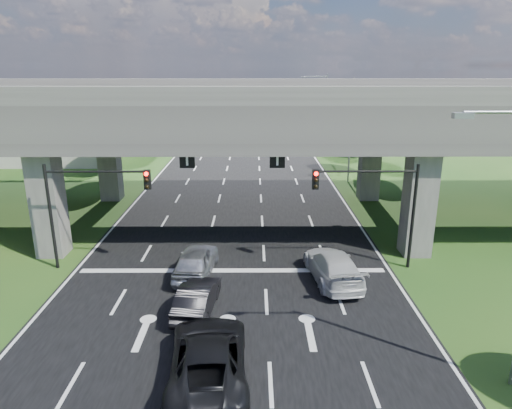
{
  "coord_description": "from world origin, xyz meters",
  "views": [
    {
      "loc": [
        1.21,
        -19.86,
        11.04
      ],
      "look_at": [
        1.32,
        6.7,
        2.93
      ],
      "focal_mm": 32.0,
      "sensor_mm": 36.0,
      "label": 1
    }
  ],
  "objects_px": {
    "streetlight_beyond": "(323,107)",
    "car_silver": "(196,261)",
    "car_white": "(333,266)",
    "car_trailing": "(209,358)",
    "signal_right": "(376,197)",
    "streetlight_far": "(347,122)",
    "car_dark": "(197,298)",
    "signal_left": "(88,197)"
  },
  "relations": [
    {
      "from": "car_dark",
      "to": "car_trailing",
      "type": "distance_m",
      "value": 4.82
    },
    {
      "from": "signal_right",
      "to": "signal_left",
      "type": "distance_m",
      "value": 15.65
    },
    {
      "from": "car_trailing",
      "to": "car_white",
      "type": "bearing_deg",
      "value": -130.12
    },
    {
      "from": "signal_left",
      "to": "streetlight_far",
      "type": "xyz_separation_m",
      "value": [
        17.92,
        20.06,
        1.66
      ]
    },
    {
      "from": "signal_left",
      "to": "car_trailing",
      "type": "distance_m",
      "value": 12.54
    },
    {
      "from": "car_dark",
      "to": "car_trailing",
      "type": "bearing_deg",
      "value": 108.02
    },
    {
      "from": "streetlight_far",
      "to": "car_dark",
      "type": "bearing_deg",
      "value": -114.83
    },
    {
      "from": "car_dark",
      "to": "car_trailing",
      "type": "relative_size",
      "value": 0.71
    },
    {
      "from": "car_silver",
      "to": "car_dark",
      "type": "relative_size",
      "value": 1.12
    },
    {
      "from": "signal_right",
      "to": "car_trailing",
      "type": "xyz_separation_m",
      "value": [
        -8.28,
        -9.58,
        -3.32
      ]
    },
    {
      "from": "car_white",
      "to": "car_trailing",
      "type": "relative_size",
      "value": 0.92
    },
    {
      "from": "streetlight_far",
      "to": "car_trailing",
      "type": "distance_m",
      "value": 31.86
    },
    {
      "from": "streetlight_far",
      "to": "car_silver",
      "type": "height_order",
      "value": "streetlight_far"
    },
    {
      "from": "signal_right",
      "to": "car_silver",
      "type": "relative_size",
      "value": 1.25
    },
    {
      "from": "car_silver",
      "to": "car_trailing",
      "type": "bearing_deg",
      "value": 104.56
    },
    {
      "from": "signal_left",
      "to": "car_white",
      "type": "xyz_separation_m",
      "value": [
        13.22,
        -1.62,
        -3.36
      ]
    },
    {
      "from": "streetlight_far",
      "to": "streetlight_beyond",
      "type": "distance_m",
      "value": 16.0
    },
    {
      "from": "signal_left",
      "to": "car_white",
      "type": "distance_m",
      "value": 13.74
    },
    {
      "from": "signal_left",
      "to": "streetlight_far",
      "type": "bearing_deg",
      "value": 48.22
    },
    {
      "from": "streetlight_beyond",
      "to": "car_silver",
      "type": "bearing_deg",
      "value": -108.05
    },
    {
      "from": "car_trailing",
      "to": "signal_left",
      "type": "bearing_deg",
      "value": -56.23
    },
    {
      "from": "signal_left",
      "to": "car_dark",
      "type": "distance_m",
      "value": 8.74
    },
    {
      "from": "streetlight_beyond",
      "to": "car_silver",
      "type": "distance_m",
      "value": 39.24
    },
    {
      "from": "signal_left",
      "to": "streetlight_beyond",
      "type": "xyz_separation_m",
      "value": [
        17.92,
        36.06,
        1.66
      ]
    },
    {
      "from": "streetlight_beyond",
      "to": "car_dark",
      "type": "bearing_deg",
      "value": -105.74
    },
    {
      "from": "streetlight_far",
      "to": "car_silver",
      "type": "xyz_separation_m",
      "value": [
        -12.06,
        -21.0,
        -5.0
      ]
    },
    {
      "from": "streetlight_far",
      "to": "car_white",
      "type": "bearing_deg",
      "value": -102.23
    },
    {
      "from": "signal_right",
      "to": "streetlight_far",
      "type": "bearing_deg",
      "value": 83.53
    },
    {
      "from": "streetlight_far",
      "to": "streetlight_beyond",
      "type": "height_order",
      "value": "same"
    },
    {
      "from": "streetlight_far",
      "to": "streetlight_beyond",
      "type": "relative_size",
      "value": 1.0
    },
    {
      "from": "car_white",
      "to": "car_trailing",
      "type": "xyz_separation_m",
      "value": [
        -5.85,
        -7.96,
        0.03
      ]
    },
    {
      "from": "signal_right",
      "to": "streetlight_beyond",
      "type": "bearing_deg",
      "value": 86.39
    },
    {
      "from": "streetlight_far",
      "to": "car_trailing",
      "type": "height_order",
      "value": "streetlight_far"
    },
    {
      "from": "streetlight_far",
      "to": "car_dark",
      "type": "distance_m",
      "value": 27.93
    },
    {
      "from": "car_silver",
      "to": "car_dark",
      "type": "height_order",
      "value": "car_silver"
    },
    {
      "from": "signal_right",
      "to": "car_white",
      "type": "xyz_separation_m",
      "value": [
        -2.42,
        -1.62,
        -3.36
      ]
    },
    {
      "from": "streetlight_far",
      "to": "signal_right",
      "type": "bearing_deg",
      "value": -96.47
    },
    {
      "from": "signal_right",
      "to": "car_trailing",
      "type": "relative_size",
      "value": 1.0
    },
    {
      "from": "signal_right",
      "to": "car_dark",
      "type": "bearing_deg",
      "value": -152.29
    },
    {
      "from": "car_dark",
      "to": "car_white",
      "type": "bearing_deg",
      "value": -148.37
    },
    {
      "from": "signal_right",
      "to": "car_silver",
      "type": "xyz_separation_m",
      "value": [
        -9.79,
        -0.94,
        -3.34
      ]
    },
    {
      "from": "car_dark",
      "to": "car_white",
      "type": "height_order",
      "value": "car_white"
    }
  ]
}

